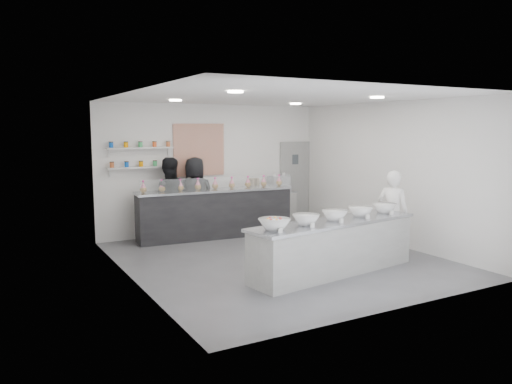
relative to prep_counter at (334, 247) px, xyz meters
The scene contains 26 objects.
floor 1.34m from the prep_counter, 105.85° to the left, with size 6.00×6.00×0.00m, color #515156.
ceiling 2.84m from the prep_counter, 105.85° to the left, with size 6.00×6.00×0.00m, color white.
back_wall 4.35m from the prep_counter, 94.67° to the left, with size 5.50×5.50×0.00m, color white.
left_wall 3.48m from the prep_counter, 158.64° to the left, with size 6.00×6.00×0.00m, color white.
right_wall 2.89m from the prep_counter, 26.70° to the left, with size 6.00×6.00×0.00m, color white.
back_door 4.65m from the prep_counter, 64.92° to the left, with size 0.88×0.04×2.10m, color gray.
pattern_panel 4.50m from the prep_counter, 99.41° to the left, with size 1.25×0.03×1.20m, color #A62E07.
jar_shelf_lower 4.75m from the prep_counter, 116.99° to the left, with size 1.45×0.22×0.04m, color silver.
jar_shelf_upper 4.87m from the prep_counter, 116.99° to the left, with size 1.45×0.22×0.04m, color silver.
preserve_jars 4.81m from the prep_counter, 117.11° to the left, with size 1.45×0.10×0.56m, color #C96330, non-canonical shape.
downlight_0 3.08m from the prep_counter, behind, with size 0.24×0.24×0.02m, color white.
downlight_1 2.75m from the prep_counter, 11.25° to the left, with size 0.24×0.24×0.02m, color white.
downlight_2 4.16m from the prep_counter, 121.82° to the left, with size 0.24×0.24×0.02m, color white.
downlight_3 3.93m from the prep_counter, 69.40° to the left, with size 0.24×0.24×0.02m, color white.
prep_counter is the anchor object (origin of this frame).
back_bar 3.59m from the prep_counter, 99.47° to the left, with size 3.53×0.65×1.09m, color black.
sneeze_guard 3.38m from the prep_counter, 100.77° to the left, with size 3.48×0.01×0.30m, color white.
espresso_ledge 4.17m from the prep_counter, 73.18° to the left, with size 1.17×0.37×0.87m, color #9C9C98.
espresso_machine 4.26m from the prep_counter, 71.03° to the left, with size 0.50×0.35×0.38m, color #93969E.
cup_stacks 4.09m from the prep_counter, 80.66° to the left, with size 0.24×0.24×0.37m, color gray, non-canonical shape.
prep_bowls 0.54m from the prep_counter, ahead, with size 3.04×0.54×0.17m, color white, non-canonical shape.
label_cards 0.73m from the prep_counter, 98.04° to the right, with size 2.66×0.04×0.07m, color white, non-canonical shape.
cookie_bags 3.67m from the prep_counter, 99.47° to the left, with size 3.34×0.14×0.26m, color pink, non-canonical shape.
woman_prep 1.73m from the prep_counter, 11.59° to the left, with size 0.61×0.40×1.66m, color white.
staff_left 4.15m from the prep_counter, 112.56° to the left, with size 0.88×0.69×1.82m, color black.
staff_right 3.96m from the prep_counter, 104.14° to the left, with size 0.89×0.58×1.81m, color black.
Camera 1 is at (-4.81, -7.77, 2.44)m, focal length 35.00 mm.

